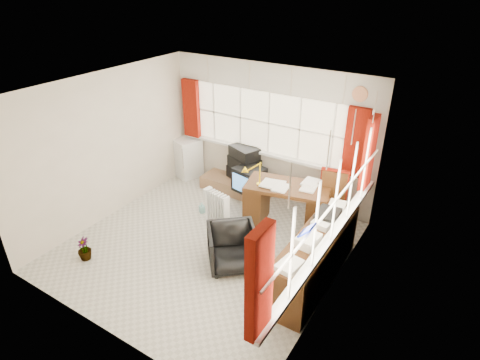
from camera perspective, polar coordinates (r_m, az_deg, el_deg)
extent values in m
plane|color=beige|center=(6.46, -4.80, -9.33)|extent=(4.00, 4.00, 0.00)
plane|color=beige|center=(7.34, 4.19, 6.63)|extent=(4.00, 0.00, 4.00)
plane|color=beige|center=(4.62, -20.52, -9.09)|extent=(4.00, 0.00, 4.00)
plane|color=beige|center=(7.09, -18.35, 4.49)|extent=(0.00, 4.00, 4.00)
plane|color=beige|center=(4.98, 13.51, -5.03)|extent=(0.00, 4.00, 4.00)
plane|color=white|center=(5.34, -5.87, 12.60)|extent=(4.00, 4.00, 0.00)
plane|color=#FEF0C9|center=(7.25, 4.17, 8.06)|extent=(3.60, 0.00, 3.60)
cube|color=white|center=(7.43, 3.87, 3.76)|extent=(3.70, 0.12, 0.05)
cube|color=white|center=(7.84, -3.70, 9.62)|extent=(0.03, 0.02, 1.10)
cube|color=white|center=(7.52, 0.06, 8.88)|extent=(0.03, 0.02, 1.10)
cube|color=white|center=(7.24, 4.13, 8.04)|extent=(0.03, 0.02, 1.10)
cube|color=white|center=(7.00, 8.48, 7.09)|extent=(0.03, 0.02, 1.10)
cube|color=white|center=(6.80, 13.09, 6.04)|extent=(0.03, 0.02, 1.10)
plane|color=#FEF0C9|center=(4.89, 13.55, -2.99)|extent=(0.00, 3.60, 3.60)
cube|color=white|center=(5.21, 12.43, -8.37)|extent=(0.12, 3.70, 0.05)
cube|color=white|center=(3.95, 7.33, -10.59)|extent=(0.02, 0.03, 1.10)
cube|color=white|center=(4.40, 10.73, -6.38)|extent=(0.02, 0.03, 1.10)
cube|color=white|center=(4.89, 13.44, -2.96)|extent=(0.02, 0.03, 1.10)
cube|color=white|center=(5.40, 15.63, -0.17)|extent=(0.02, 0.03, 1.10)
cube|color=white|center=(5.92, 17.44, 2.13)|extent=(0.02, 0.03, 1.10)
cube|color=maroon|center=(8.08, -6.93, 10.06)|extent=(0.35, 0.10, 1.15)
cube|color=maroon|center=(6.63, 16.12, 5.13)|extent=(0.35, 0.10, 1.15)
cube|color=maroon|center=(6.29, 17.87, 3.64)|extent=(0.10, 0.35, 1.15)
cube|color=maroon|center=(3.62, 2.77, -14.40)|extent=(0.10, 0.35, 1.15)
cube|color=silver|center=(7.00, 4.31, 14.19)|extent=(3.95, 0.08, 0.48)
cube|color=silver|center=(4.55, 14.42, 5.78)|extent=(0.08, 3.95, 0.48)
cube|color=#512913|center=(6.56, 6.80, -1.02)|extent=(1.47, 0.95, 0.06)
cube|color=#512913|center=(6.86, 2.38, -3.20)|extent=(0.44, 0.66, 0.72)
cube|color=#512913|center=(6.68, 10.97, -4.66)|extent=(0.44, 0.66, 0.72)
cube|color=white|center=(6.54, 6.82, -0.70)|extent=(0.29, 0.36, 0.02)
cube|color=white|center=(6.53, 6.82, -0.67)|extent=(0.29, 0.36, 0.02)
cube|color=white|center=(6.53, 6.82, -0.64)|extent=(0.29, 0.36, 0.02)
cube|color=white|center=(6.53, 6.82, -0.61)|extent=(0.29, 0.36, 0.02)
cube|color=white|center=(6.53, 6.82, -0.58)|extent=(0.29, 0.36, 0.02)
cylinder|color=yellow|center=(6.53, 2.79, -0.55)|extent=(0.10, 0.10, 0.02)
cylinder|color=yellow|center=(6.45, 2.83, 0.87)|extent=(0.02, 0.02, 0.36)
cone|color=yellow|center=(6.38, 2.86, 2.01)|extent=(0.17, 0.16, 0.15)
cube|color=black|center=(6.83, 12.20, -7.41)|extent=(0.53, 0.53, 0.04)
cylinder|color=silver|center=(6.70, 12.40, -5.70)|extent=(0.06, 0.06, 0.53)
cube|color=#512913|center=(6.56, 12.63, -3.78)|extent=(0.52, 0.50, 0.06)
cube|color=#512913|center=(6.61, 13.22, -0.73)|extent=(0.41, 0.13, 0.51)
cube|color=maroon|center=(6.60, 13.24, -0.58)|extent=(0.45, 0.14, 0.53)
imported|color=black|center=(5.88, -1.11, -9.59)|extent=(0.97, 0.97, 0.63)
cube|color=white|center=(6.86, -3.09, -6.36)|extent=(0.47, 0.26, 0.09)
cube|color=white|center=(6.80, -4.32, -3.38)|extent=(0.05, 0.14, 0.57)
cube|color=white|center=(6.76, -3.94, -3.59)|extent=(0.05, 0.14, 0.57)
cube|color=white|center=(6.72, -3.55, -3.79)|extent=(0.05, 0.14, 0.57)
cube|color=white|center=(6.68, -3.16, -4.00)|extent=(0.05, 0.14, 0.57)
cube|color=white|center=(6.63, -2.77, -4.21)|extent=(0.05, 0.14, 0.57)
cube|color=white|center=(6.59, -2.37, -4.42)|extent=(0.05, 0.14, 0.57)
cube|color=white|center=(6.55, -1.97, -4.64)|extent=(0.05, 0.14, 0.57)
cube|color=#512913|center=(5.71, 10.66, -10.76)|extent=(0.50, 2.00, 0.75)
cube|color=white|center=(4.87, 7.07, -11.82)|extent=(0.24, 0.32, 0.10)
cube|color=white|center=(5.26, 9.63, -8.61)|extent=(0.24, 0.32, 0.10)
cube|color=white|center=(5.68, 11.80, -5.83)|extent=(0.24, 0.32, 0.10)
cube|color=white|center=(6.11, 13.64, -3.44)|extent=(0.24, 0.32, 0.10)
cube|color=black|center=(5.79, 12.38, -4.98)|extent=(0.32, 0.40, 0.13)
cube|color=#9A714D|center=(7.84, -0.60, -0.89)|extent=(1.40, 0.50, 0.25)
cube|color=black|center=(7.35, 1.33, 0.12)|extent=(0.58, 0.54, 0.45)
cube|color=#5296E8|center=(7.20, 0.06, -0.51)|extent=(0.38, 0.09, 0.31)
cube|color=black|center=(7.78, 0.62, 0.90)|extent=(0.76, 0.62, 0.24)
cube|color=black|center=(7.68, 0.63, 2.45)|extent=(0.70, 0.58, 0.23)
cube|color=black|center=(7.58, 0.64, 3.97)|extent=(0.64, 0.54, 0.22)
cube|color=white|center=(8.44, -7.48, 3.20)|extent=(0.61, 0.61, 0.82)
cube|color=silver|center=(8.11, -8.14, 3.02)|extent=(0.02, 0.02, 0.43)
imported|color=white|center=(7.83, -0.89, -0.73)|extent=(0.16, 0.16, 0.29)
imported|color=#7FBEB8|center=(7.23, -5.44, -3.92)|extent=(0.12, 0.13, 0.20)
imported|color=black|center=(6.51, -21.27, -9.10)|extent=(0.25, 0.25, 0.37)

